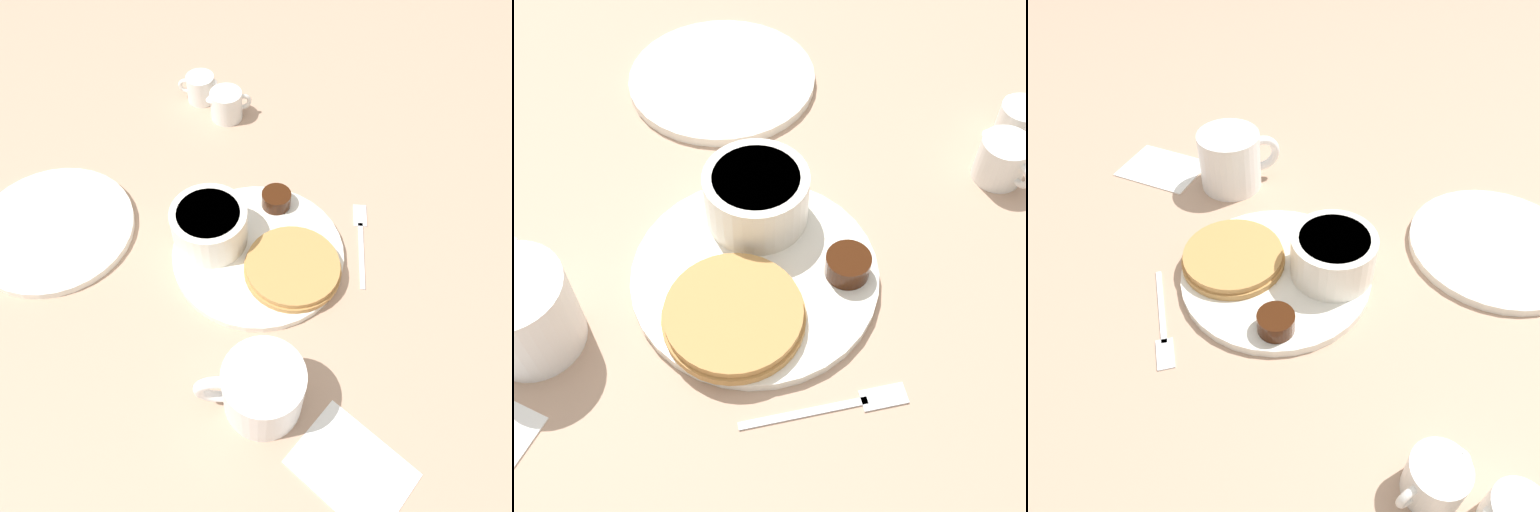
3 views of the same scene
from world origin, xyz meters
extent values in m
plane|color=tan|center=(0.00, 0.00, 0.00)|extent=(4.00, 4.00, 0.00)
cylinder|color=white|center=(0.00, 0.00, 0.01)|extent=(0.25, 0.25, 0.01)
cylinder|color=#B78447|center=(0.06, 0.01, 0.02)|extent=(0.14, 0.14, 0.01)
cylinder|color=#B78447|center=(0.06, 0.01, 0.03)|extent=(0.13, 0.13, 0.01)
cylinder|color=white|center=(-0.07, -0.03, 0.04)|extent=(0.11, 0.11, 0.06)
cylinder|color=white|center=(-0.07, -0.03, 0.07)|extent=(0.09, 0.09, 0.01)
cylinder|color=#38190A|center=(-0.04, 0.08, 0.02)|extent=(0.04, 0.04, 0.02)
cylinder|color=white|center=(-0.08, -0.02, 0.02)|extent=(0.05, 0.05, 0.02)
sphere|color=white|center=(-0.08, -0.02, 0.04)|extent=(0.03, 0.03, 0.03)
cylinder|color=white|center=(0.15, -0.16, 0.04)|extent=(0.09, 0.09, 0.09)
torus|color=white|center=(0.11, -0.19, 0.05)|extent=(0.05, 0.05, 0.06)
cylinder|color=white|center=(-0.24, 0.19, 0.03)|extent=(0.06, 0.06, 0.05)
torus|color=white|center=(-0.22, 0.21, 0.03)|extent=(0.02, 0.03, 0.03)
cone|color=white|center=(-0.26, 0.17, 0.05)|extent=(0.02, 0.02, 0.01)
cylinder|color=white|center=(-0.31, 0.19, 0.02)|extent=(0.05, 0.05, 0.05)
torus|color=white|center=(-0.33, 0.18, 0.03)|extent=(0.03, 0.02, 0.03)
cone|color=white|center=(-0.29, 0.21, 0.04)|extent=(0.02, 0.02, 0.01)
cube|color=silver|center=(0.11, 0.10, 0.00)|extent=(0.07, 0.10, 0.00)
cube|color=silver|center=(0.07, 0.16, 0.00)|extent=(0.04, 0.05, 0.00)
cube|color=white|center=(0.27, -0.15, 0.00)|extent=(0.13, 0.10, 0.00)
cylinder|color=white|center=(-0.26, -0.17, 0.01)|extent=(0.24, 0.24, 0.01)
camera|label=1|loc=(0.27, -0.31, 0.60)|focal=35.00mm
camera|label=2|loc=(0.32, 0.16, 0.53)|focal=45.00mm
camera|label=3|loc=(-0.18, 0.40, 0.49)|focal=35.00mm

